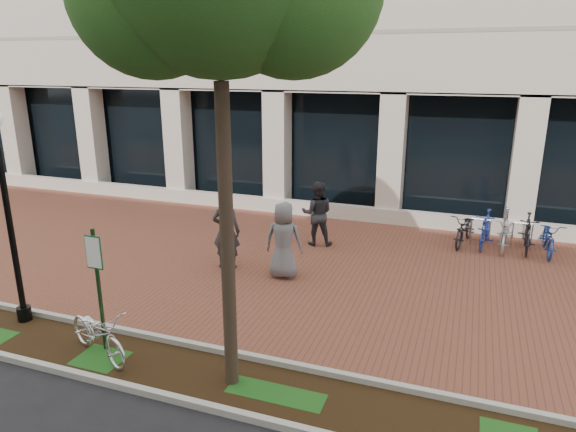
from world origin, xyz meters
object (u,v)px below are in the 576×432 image
(pedestrian_right, at_px, (284,240))
(lamppost, at_px, (7,207))
(pedestrian_left, at_px, (226,231))
(locked_bicycle, at_px, (98,333))
(bike_rack_cluster, at_px, (506,232))
(parking_sign, at_px, (97,275))
(pedestrian_mid, at_px, (317,213))
(bollard, at_px, (506,223))

(pedestrian_right, bearing_deg, lamppost, 37.38)
(pedestrian_left, bearing_deg, locked_bicycle, 77.70)
(lamppost, relative_size, bike_rack_cluster, 1.42)
(parking_sign, xyz_separation_m, lamppost, (-2.30, 0.37, 0.92))
(locked_bicycle, xyz_separation_m, pedestrian_right, (1.86, 4.53, 0.49))
(pedestrian_mid, relative_size, bollard, 1.82)
(locked_bicycle, bearing_deg, parking_sign, 40.75)
(parking_sign, bearing_deg, locked_bicycle, -70.79)
(bike_rack_cluster, bearing_deg, parking_sign, -124.87)
(locked_bicycle, bearing_deg, pedestrian_right, -0.15)
(parking_sign, bearing_deg, bike_rack_cluster, 49.92)
(lamppost, height_order, pedestrian_mid, lamppost)
(pedestrian_right, bearing_deg, locked_bicycle, 62.09)
(pedestrian_mid, bearing_deg, lamppost, 42.21)
(lamppost, distance_m, pedestrian_right, 5.97)
(locked_bicycle, distance_m, bike_rack_cluster, 11.11)
(lamppost, distance_m, pedestrian_left, 5.01)
(lamppost, relative_size, bollard, 4.13)
(pedestrian_mid, distance_m, bollard, 5.65)
(pedestrian_right, height_order, bike_rack_cluster, pedestrian_right)
(locked_bicycle, height_order, pedestrian_mid, pedestrian_mid)
(parking_sign, distance_m, bike_rack_cluster, 11.03)
(pedestrian_left, xyz_separation_m, pedestrian_mid, (1.67, 2.48, -0.05))
(pedestrian_right, distance_m, bike_rack_cluster, 6.62)
(locked_bicycle, distance_m, pedestrian_left, 4.63)
(parking_sign, distance_m, lamppost, 2.51)
(lamppost, distance_m, bike_rack_cluster, 12.52)
(parking_sign, height_order, bollard, parking_sign)
(locked_bicycle, bearing_deg, bike_rack_cluster, -17.53)
(parking_sign, height_order, pedestrian_left, parking_sign)
(locked_bicycle, relative_size, pedestrian_left, 0.91)
(lamppost, bearing_deg, locked_bicycle, -13.76)
(locked_bicycle, relative_size, pedestrian_right, 0.94)
(locked_bicycle, bearing_deg, pedestrian_left, 18.76)
(locked_bicycle, xyz_separation_m, bike_rack_cluster, (7.09, 8.55, 0.02))
(bollard, bearing_deg, lamppost, -137.32)
(parking_sign, xyz_separation_m, bike_rack_cluster, (7.16, 8.33, -1.01))
(lamppost, height_order, pedestrian_right, lamppost)
(pedestrian_left, relative_size, bollard, 1.90)
(pedestrian_right, relative_size, bollard, 1.84)
(locked_bicycle, bearing_deg, pedestrian_mid, 6.78)
(parking_sign, distance_m, pedestrian_mid, 7.16)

